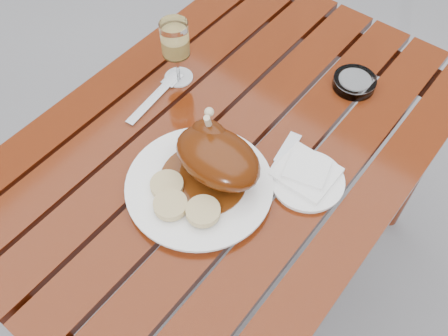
% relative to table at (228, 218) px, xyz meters
% --- Properties ---
extents(ground, '(60.00, 60.00, 0.00)m').
position_rel_table_xyz_m(ground, '(0.00, 0.00, -0.38)').
color(ground, slate).
rests_on(ground, ground).
extents(table, '(0.80, 1.20, 0.75)m').
position_rel_table_xyz_m(table, '(0.00, 0.00, 0.00)').
color(table, '#67250C').
rests_on(table, ground).
extents(dinner_plate, '(0.33, 0.33, 0.02)m').
position_rel_table_xyz_m(dinner_plate, '(0.04, -0.15, 0.39)').
color(dinner_plate, white).
rests_on(dinner_plate, table).
extents(roast_duck, '(0.21, 0.19, 0.14)m').
position_rel_table_xyz_m(roast_duck, '(0.05, -0.10, 0.45)').
color(roast_duck, '#512209').
rests_on(roast_duck, dinner_plate).
extents(bread_dumplings, '(0.17, 0.10, 0.02)m').
position_rel_table_xyz_m(bread_dumplings, '(0.04, -0.21, 0.41)').
color(bread_dumplings, '#CEBA7D').
rests_on(bread_dumplings, dinner_plate).
extents(wine_glass, '(0.08, 0.08, 0.17)m').
position_rel_table_xyz_m(wine_glass, '(-0.22, 0.08, 0.46)').
color(wine_glass, '#DCC064').
rests_on(wine_glass, table).
extents(side_plate, '(0.17, 0.17, 0.01)m').
position_rel_table_xyz_m(side_plate, '(0.21, 0.01, 0.38)').
color(side_plate, white).
rests_on(side_plate, table).
extents(napkin, '(0.12, 0.11, 0.01)m').
position_rel_table_xyz_m(napkin, '(0.20, 0.02, 0.39)').
color(napkin, white).
rests_on(napkin, side_plate).
extents(ashtray, '(0.12, 0.12, 0.03)m').
position_rel_table_xyz_m(ashtray, '(0.14, 0.33, 0.39)').
color(ashtray, '#B2B7BC').
rests_on(ashtray, table).
extents(fork, '(0.04, 0.19, 0.01)m').
position_rel_table_xyz_m(fork, '(-0.22, -0.02, 0.38)').
color(fork, gray).
rests_on(fork, table).
extents(knife, '(0.06, 0.21, 0.01)m').
position_rel_table_xyz_m(knife, '(0.14, -0.04, 0.38)').
color(knife, gray).
rests_on(knife, table).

